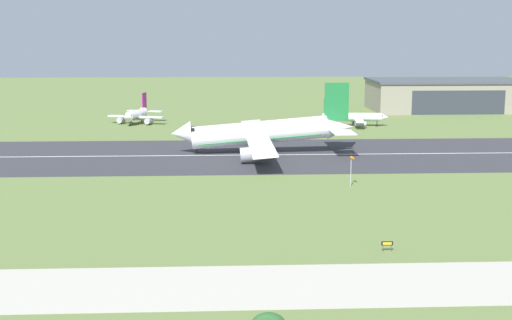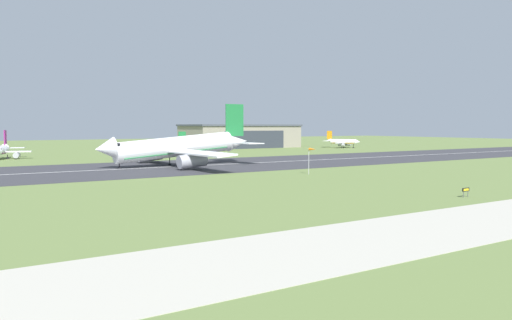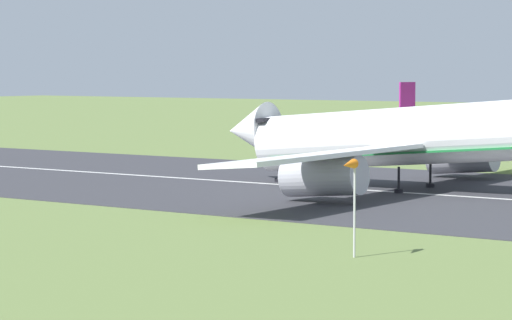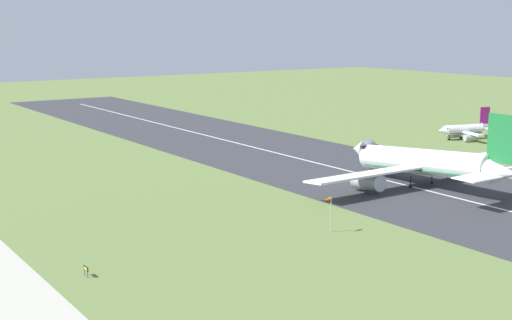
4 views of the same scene
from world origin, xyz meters
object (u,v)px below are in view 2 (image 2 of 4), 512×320
at_px(airplane_landing, 176,148).
at_px(runway_sign, 466,190).
at_px(airplane_parked_east, 343,142).
at_px(windsock_pole, 312,151).
at_px(airplane_parked_centre, 203,147).
at_px(airplane_parked_west, 1,150).

height_order(airplane_landing, runway_sign, airplane_landing).
xyz_separation_m(airplane_parked_east, windsock_pole, (-102.86, -102.08, 2.40)).
distance_m(airplane_parked_centre, runway_sign, 131.77).
distance_m(airplane_landing, windsock_pole, 42.95).
distance_m(airplane_parked_centre, airplane_parked_east, 86.62).
bearing_deg(airplane_parked_west, airplane_parked_east, 1.32).
bearing_deg(airplane_landing, airplane_parked_centre, 56.32).
bearing_deg(airplane_parked_east, runway_sign, -126.40).
bearing_deg(runway_sign, airplane_parked_west, 110.04).
distance_m(airplane_parked_west, runway_sign, 148.41).
relative_size(airplane_landing, airplane_parked_centre, 2.81).
relative_size(windsock_pole, runway_sign, 3.75).
xyz_separation_m(airplane_parked_east, runway_sign, (-105.44, -143.02, -1.91)).
relative_size(airplane_landing, airplane_parked_west, 3.15).
relative_size(airplane_parked_west, windsock_pole, 3.15).
bearing_deg(airplane_parked_east, airplane_landing, -152.35).
height_order(airplane_parked_west, airplane_parked_centre, airplane_parked_west).
xyz_separation_m(airplane_parked_west, airplane_parked_centre, (70.62, -9.14, -0.06)).
xyz_separation_m(airplane_landing, airplane_parked_centre, (32.89, 49.36, -2.26)).
height_order(airplane_parked_centre, runway_sign, airplane_parked_centre).
height_order(airplane_landing, airplane_parked_west, airplane_landing).
bearing_deg(airplane_parked_west, airplane_landing, -57.18).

